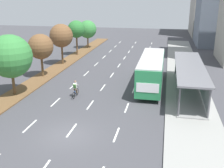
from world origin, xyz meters
TOP-DOWN VIEW (x-y plane):
  - ground_plane at (0.00, 0.00)m, footprint 140.00×140.00m
  - median_strip at (-8.30, 20.00)m, footprint 2.60×52.00m
  - sidewalk_right at (9.25, 20.00)m, footprint 4.50×52.00m
  - lane_divider_left at (-3.50, 18.96)m, footprint 0.14×48.93m
  - lane_divider_center at (0.00, 18.96)m, footprint 0.14×48.93m
  - lane_divider_right at (3.50, 18.96)m, footprint 0.14×48.93m
  - bus_shelter at (9.53, 11.29)m, footprint 2.90×14.27m
  - bus at (5.25, 12.84)m, footprint 2.54×11.29m
  - cyclist at (-2.06, 7.77)m, footprint 0.46×1.82m
  - median_tree_second at (-8.42, 6.99)m, footprint 4.34×4.34m
  - median_tree_third at (-8.41, 13.71)m, footprint 3.12×3.12m
  - median_tree_fourth at (-8.37, 20.42)m, footprint 3.40×3.40m
  - median_tree_fifth at (-8.34, 27.14)m, footprint 2.91×2.91m
  - median_tree_farthest at (-8.38, 33.85)m, footprint 3.40×3.40m
  - building_mid_right at (16.35, 42.97)m, footprint 7.55×11.33m
  - building_tall_right at (19.26, 62.47)m, footprint 10.50×14.17m

SIDE VIEW (x-z plane):
  - ground_plane at x=0.00m, z-range 0.00..0.00m
  - lane_divider_left at x=-3.50m, z-range 0.00..0.01m
  - lane_divider_center at x=0.00m, z-range 0.00..0.01m
  - lane_divider_right at x=3.50m, z-range 0.00..0.01m
  - median_strip at x=-8.30m, z-range 0.00..0.12m
  - sidewalk_right at x=9.25m, z-range 0.00..0.15m
  - cyclist at x=-2.06m, z-range -0.06..1.65m
  - bus_shelter at x=9.53m, z-range 0.43..3.29m
  - bus at x=5.25m, z-range 0.38..3.75m
  - median_tree_farthest at x=-8.38m, z-range 1.04..6.31m
  - median_tree_third at x=-8.41m, z-range 1.21..6.56m
  - median_tree_second at x=-8.42m, z-range 1.02..7.18m
  - median_tree_fourth at x=-8.37m, z-range 1.35..7.25m
  - median_tree_fifth at x=-8.34m, z-range 1.55..7.37m
  - building_mid_right at x=16.35m, z-range 0.00..13.58m
  - building_tall_right at x=19.26m, z-range 0.00..14.51m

